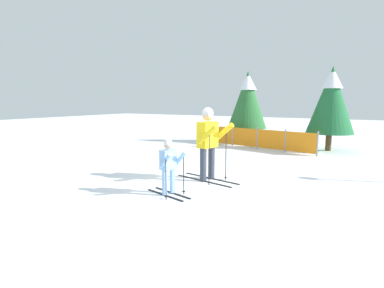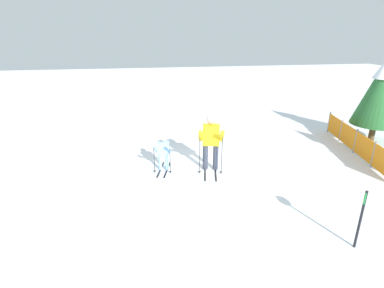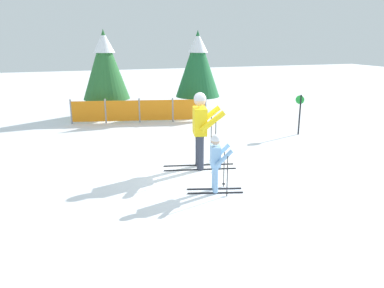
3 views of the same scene
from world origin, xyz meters
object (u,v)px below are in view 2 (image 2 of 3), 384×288
safety_fence (355,141)px  skier_adult (211,137)px  trail_marker (362,213)px  skier_child (163,150)px  conifer_near (382,90)px

safety_fence → skier_adult: bearing=-85.0°
skier_adult → trail_marker: (4.14, 2.09, -0.29)m
safety_fence → trail_marker: size_ratio=3.77×
skier_child → trail_marker: size_ratio=0.93×
conifer_near → safety_fence: bearing=-56.6°
skier_child → conifer_near: (-1.30, 8.53, 1.39)m
conifer_near → trail_marker: 7.61m
skier_adult → skier_child: size_ratio=1.52×
conifer_near → trail_marker: bearing=-41.4°
skier_child → skier_adult: bearing=97.9°
skier_child → safety_fence: bearing=107.7°
skier_adult → conifer_near: bearing=114.3°
conifer_near → skier_child: bearing=-81.4°
skier_adult → conifer_near: size_ratio=0.54×
skier_adult → safety_fence: bearing=107.3°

